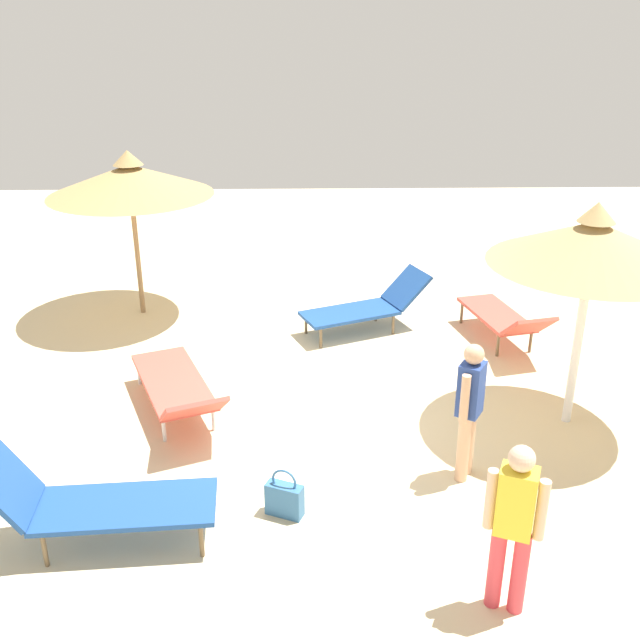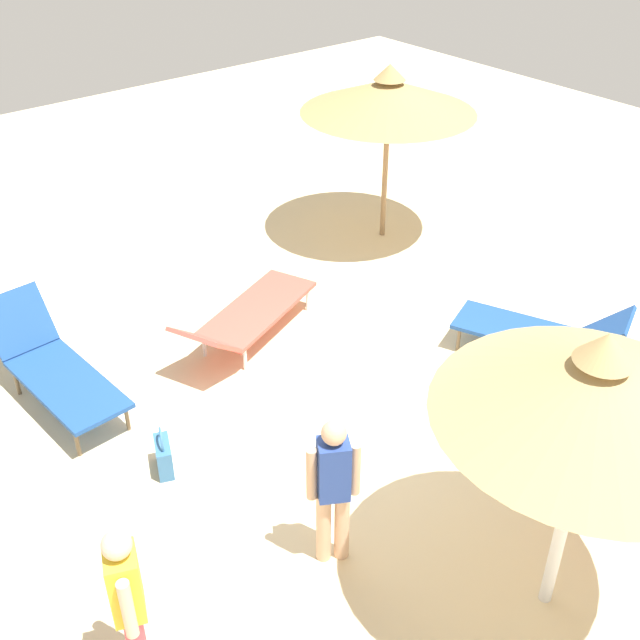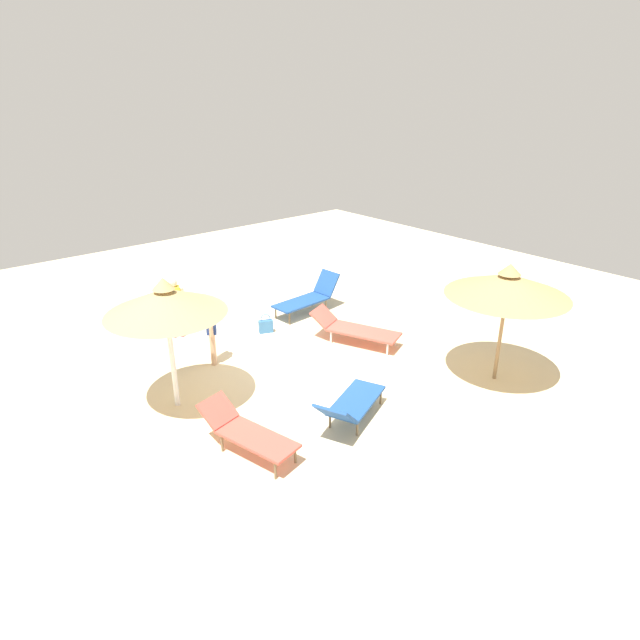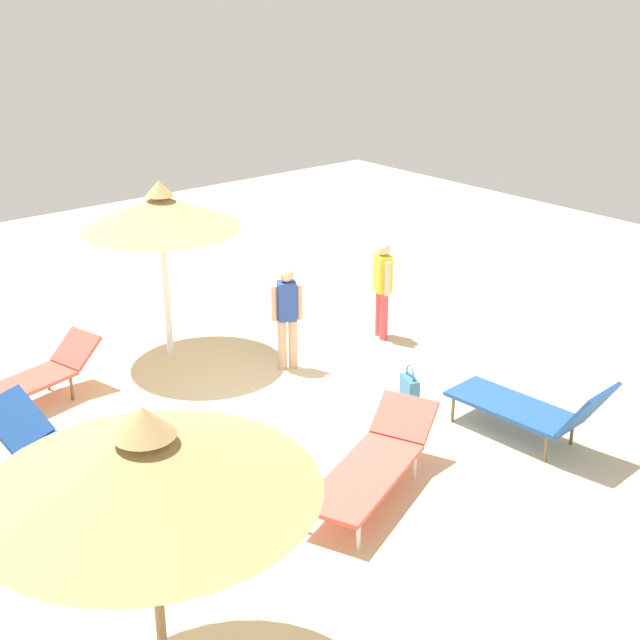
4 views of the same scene
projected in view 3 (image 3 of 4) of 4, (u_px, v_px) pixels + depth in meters
ground at (299, 361)px, 12.40m from camera, size 24.00×24.00×0.10m
parasol_umbrella_near_right at (165, 301)px, 9.73m from camera, size 2.25×2.25×2.66m
parasol_umbrella_edge at (508, 285)px, 10.72m from camera, size 2.50×2.50×2.59m
lounge_chair_front at (247, 431)px, 9.07m from camera, size 1.02×1.97×0.77m
lounge_chair_center at (354, 328)px, 13.06m from camera, size 1.47×2.30×0.73m
lounge_chair_far_right at (309, 297)px, 14.85m from camera, size 2.06×0.82×1.01m
lounge_chair_back at (350, 404)px, 9.85m from camera, size 2.04×1.35×0.85m
person_standing_far_left at (211, 329)px, 11.89m from camera, size 0.32×0.40×1.52m
person_standing_near_left at (175, 304)px, 13.19m from camera, size 0.45×0.31×1.55m
handbag at (266, 326)px, 13.69m from camera, size 0.39×0.28×0.52m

